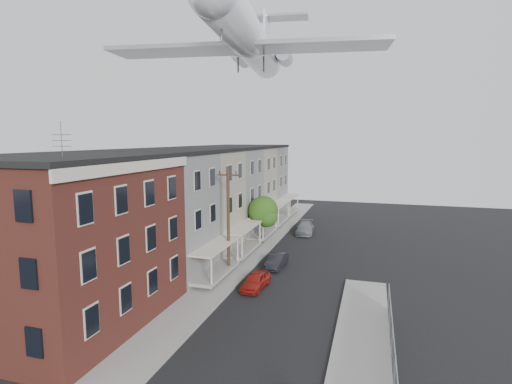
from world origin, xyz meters
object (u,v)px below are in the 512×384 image
utility_pole (228,219)px  car_near (256,281)px  car_far (305,228)px  street_tree (264,212)px  car_mid (277,261)px  airplane (250,41)px

utility_pole → car_near: bearing=-39.9°
utility_pole → car_far: 16.82m
street_tree → car_far: 7.43m
utility_pole → street_tree: utility_pole is taller
car_near → car_mid: bearing=90.9°
street_tree → airplane: 17.07m
utility_pole → car_far: bearing=76.7°
street_tree → car_near: 13.18m
street_tree → car_near: size_ratio=1.44×
car_mid → utility_pole: bearing=-140.2°
airplane → car_mid: bearing=-43.5°
utility_pole → airplane: 16.47m
car_far → airplane: bearing=-114.8°
airplane → car_near: bearing=-70.2°
airplane → car_far: bearing=69.7°
car_mid → car_far: size_ratio=0.78×
street_tree → car_mid: 8.41m
car_mid → airplane: bearing=138.9°
utility_pole → car_near: utility_pole is taller
car_near → airplane: 21.45m
street_tree → car_mid: size_ratio=1.43×
utility_pole → car_near: size_ratio=2.49×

